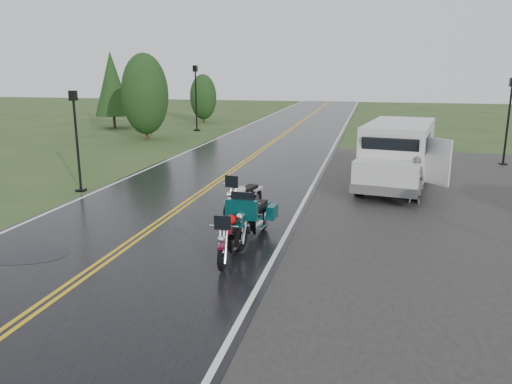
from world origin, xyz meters
TOP-DOWN VIEW (x-y plane):
  - ground at (0.00, 0.00)m, footprint 120.00×120.00m
  - road at (0.00, 10.00)m, footprint 8.00×100.00m
  - motorcycle_red at (2.86, -1.53)m, footprint 0.91×2.12m
  - motorcycle_teal at (2.96, -0.30)m, footprint 1.11×2.57m
  - motorcycle_silver at (2.03, 1.98)m, footprint 1.33×2.40m
  - van_white at (5.59, 6.19)m, footprint 3.37×6.61m
  - person_at_van at (7.40, 5.51)m, footprint 0.61×0.42m
  - lamp_post_near_left at (-4.45, 4.60)m, footprint 0.32×0.32m
  - lamp_post_far_left at (-6.58, 23.18)m, footprint 0.40×0.40m
  - lamp_post_far_right at (12.02, 13.80)m, footprint 0.35×0.35m
  - tree_left_mid at (-8.19, 18.23)m, footprint 2.96×2.96m
  - tree_left_far at (-8.08, 29.11)m, footprint 2.23×2.23m
  - pine_left_far at (-13.26, 23.34)m, footprint 2.68×2.68m

SIDE VIEW (x-z plane):
  - ground at x=0.00m, z-range 0.00..0.00m
  - road at x=0.00m, z-range 0.00..0.04m
  - motorcycle_red at x=2.86m, z-range 0.00..1.22m
  - motorcycle_silver at x=2.03m, z-range 0.00..1.34m
  - motorcycle_teal at x=2.96m, z-range 0.00..1.48m
  - person_at_van at x=7.40m, z-range 0.00..1.60m
  - van_white at x=5.59m, z-range 0.00..2.48m
  - tree_left_far at x=-8.08m, z-range 0.00..3.43m
  - lamp_post_near_left at x=-4.45m, z-range 0.00..3.70m
  - lamp_post_far_right at x=12.02m, z-range 0.00..4.05m
  - tree_left_mid at x=-8.19m, z-range 0.00..4.62m
  - lamp_post_far_left at x=-6.58m, z-range 0.00..4.72m
  - pine_left_far at x=-13.26m, z-range 0.00..5.57m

